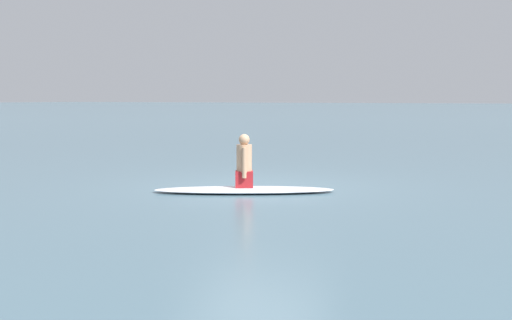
{
  "coord_description": "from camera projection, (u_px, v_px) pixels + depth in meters",
  "views": [
    {
      "loc": [
        5.6,
        -10.21,
        1.6
      ],
      "look_at": [
        0.35,
        -0.68,
        0.56
      ],
      "focal_mm": 45.29,
      "sensor_mm": 36.0,
      "label": 1
    }
  ],
  "objects": [
    {
      "name": "ground_plane",
      "position": [
        257.0,
        187.0,
        11.75
      ],
      "size": [
        400.0,
        400.0,
        0.0
      ],
      "primitive_type": "plane",
      "color": "slate"
    },
    {
      "name": "surfboard",
      "position": [
        244.0,
        190.0,
        11.0
      ],
      "size": [
        3.03,
        2.16,
        0.09
      ],
      "primitive_type": "ellipsoid",
      "rotation": [
        0.0,
        0.0,
        -2.62
      ],
      "color": "white",
      "rests_on": "ground"
    },
    {
      "name": "person_paddler",
      "position": [
        244.0,
        163.0,
        10.95
      ],
      "size": [
        0.38,
        0.38,
        0.91
      ],
      "rotation": [
        0.0,
        0.0,
        -2.62
      ],
      "color": "#A51E23",
      "rests_on": "surfboard"
    }
  ]
}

